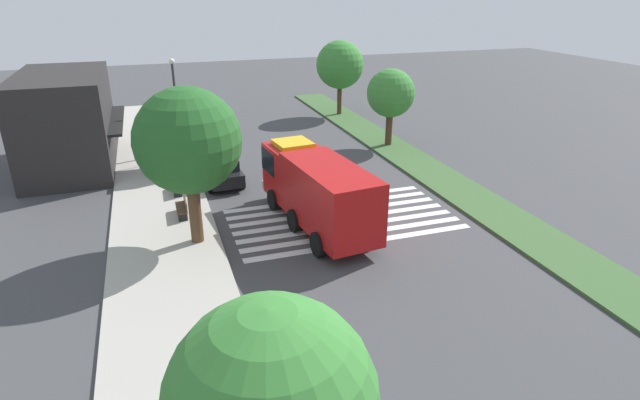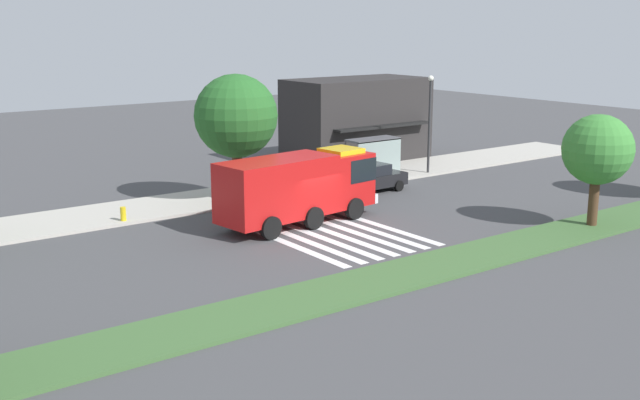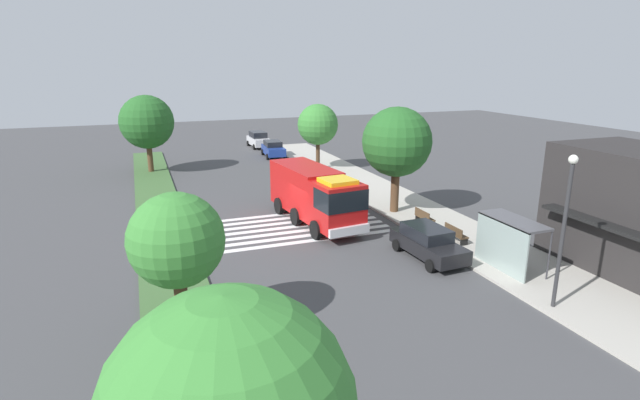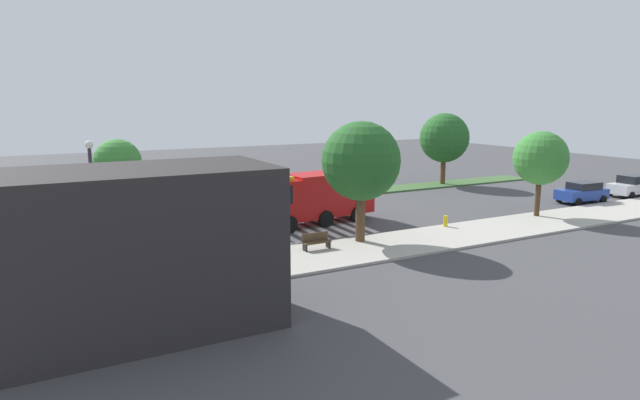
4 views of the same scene
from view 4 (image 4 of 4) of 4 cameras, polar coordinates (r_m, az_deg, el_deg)
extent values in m
plane|color=#424244|center=(37.33, -2.42, -2.18)|extent=(120.00, 120.00, 0.00)
cube|color=#ADA89E|center=(30.04, 4.69, -5.22)|extent=(60.00, 4.84, 0.14)
cube|color=#3D6033|center=(44.20, -6.72, -0.16)|extent=(60.00, 3.00, 0.14)
cube|color=silver|center=(38.65, 1.50, -1.73)|extent=(0.45, 11.07, 0.01)
cube|color=silver|center=(38.23, 0.32, -1.86)|extent=(0.45, 11.07, 0.01)
cube|color=silver|center=(37.82, -0.88, -2.00)|extent=(0.45, 11.07, 0.01)
cube|color=silver|center=(37.43, -2.11, -2.14)|extent=(0.45, 11.07, 0.01)
cube|color=silver|center=(37.05, -3.36, -2.28)|extent=(0.45, 11.07, 0.01)
cube|color=silver|center=(36.70, -4.64, -2.42)|extent=(0.45, 11.07, 0.01)
cube|color=silver|center=(36.36, -5.94, -2.57)|extent=(0.45, 11.07, 0.01)
cube|color=#B71414|center=(34.40, -4.76, -0.09)|extent=(2.82, 2.79, 2.68)
cube|color=#B71414|center=(36.65, 1.02, 0.75)|extent=(6.21, 3.18, 2.86)
cube|color=black|center=(34.12, -5.33, 0.73)|extent=(2.12, 2.73, 1.18)
cube|color=silver|center=(33.98, -6.74, -2.14)|extent=(0.53, 2.52, 0.50)
cube|color=yellow|center=(34.17, -4.79, 2.32)|extent=(1.98, 1.95, 0.24)
cylinder|color=black|center=(33.75, -3.28, -2.61)|extent=(1.13, 0.42, 1.10)
cylinder|color=black|center=(35.87, -5.37, -1.85)|extent=(1.13, 0.42, 1.10)
cylinder|color=black|center=(36.82, 4.04, -1.50)|extent=(1.13, 0.42, 1.10)
cylinder|color=black|center=(38.78, 1.72, -0.87)|extent=(1.13, 0.42, 1.10)
cylinder|color=black|center=(35.25, 0.62, -2.02)|extent=(1.13, 0.42, 1.10)
cylinder|color=black|center=(37.28, -1.60, -1.33)|extent=(1.13, 0.42, 1.10)
cube|color=silver|center=(53.96, 30.19, 1.14)|extent=(4.51, 1.96, 0.85)
cube|color=black|center=(54.05, 30.39, 1.95)|extent=(2.54, 1.70, 0.67)
cylinder|color=black|center=(52.29, 30.19, 0.41)|extent=(0.64, 0.23, 0.64)
cylinder|color=black|center=(53.25, 28.47, 0.72)|extent=(0.64, 0.23, 0.64)
cylinder|color=black|center=(55.75, 30.11, 0.96)|extent=(0.64, 0.23, 0.64)
cube|color=navy|center=(48.50, 26.03, 0.57)|extent=(4.38, 2.07, 0.81)
cube|color=black|center=(48.56, 26.26, 1.39)|extent=(2.49, 1.75, 0.57)
cylinder|color=black|center=(46.91, 25.75, -0.21)|extent=(0.65, 0.26, 0.64)
cylinder|color=black|center=(48.07, 24.08, 0.16)|extent=(0.65, 0.26, 0.64)
cylinder|color=black|center=(49.11, 27.86, 0.05)|extent=(0.65, 0.26, 0.64)
cylinder|color=black|center=(50.22, 26.22, 0.40)|extent=(0.65, 0.26, 0.64)
cube|color=black|center=(30.19, -10.39, -4.08)|extent=(4.69, 2.09, 0.72)
cube|color=black|center=(30.11, -10.02, -2.80)|extent=(2.66, 1.76, 0.61)
cylinder|color=black|center=(28.96, -12.54, -5.53)|extent=(0.65, 0.25, 0.64)
cylinder|color=black|center=(30.67, -13.65, -4.68)|extent=(0.65, 0.25, 0.64)
cylinder|color=black|center=(30.00, -7.02, -4.80)|extent=(0.65, 0.25, 0.64)
cylinder|color=black|center=(31.65, -8.39, -4.02)|extent=(0.65, 0.25, 0.64)
cube|color=#4C4C51|center=(26.34, -14.20, -2.22)|extent=(3.50, 1.40, 0.12)
cube|color=#8C9E99|center=(27.25, -14.42, -4.41)|extent=(3.50, 0.08, 2.40)
cylinder|color=#333338|center=(26.46, -10.16, -4.68)|extent=(0.08, 0.08, 2.40)
cylinder|color=#333338|center=(25.68, -17.42, -5.48)|extent=(0.08, 0.08, 2.40)
cube|color=#4C3823|center=(28.22, -6.21, -5.28)|extent=(1.60, 0.50, 0.08)
cube|color=#4C3823|center=(28.35, -6.38, -4.65)|extent=(1.60, 0.06, 0.45)
cube|color=black|center=(28.55, -4.85, -5.54)|extent=(0.08, 0.45, 0.37)
cube|color=black|center=(28.04, -7.57, -5.89)|extent=(0.08, 0.45, 0.37)
cube|color=#4C3823|center=(29.53, -0.35, -4.50)|extent=(1.60, 0.50, 0.08)
cube|color=#4C3823|center=(29.65, -0.55, -3.91)|extent=(1.60, 0.06, 0.45)
cube|color=black|center=(29.91, 0.87, -4.75)|extent=(0.08, 0.45, 0.37)
cube|color=black|center=(29.27, -1.61, -5.10)|extent=(0.08, 0.45, 0.37)
cylinder|color=#2D2D30|center=(26.70, -22.85, -1.31)|extent=(0.16, 0.16, 5.94)
sphere|color=white|center=(26.28, -23.34, 5.43)|extent=(0.36, 0.36, 0.36)
cube|color=#282626|center=(20.24, -19.37, -5.15)|extent=(10.08, 5.04, 5.89)
cube|color=black|center=(23.08, -20.48, -3.70)|extent=(8.06, 0.80, 0.16)
cylinder|color=#47301E|center=(40.93, 22.13, 0.37)|extent=(0.37, 0.37, 2.80)
sphere|color=#387F33|center=(40.57, 22.39, 4.15)|extent=(3.75, 3.75, 3.75)
cylinder|color=#513823|center=(31.15, 4.31, -1.58)|extent=(0.55, 0.55, 3.10)
sphere|color=#235B23|center=(30.65, 4.39, 4.16)|extent=(4.53, 4.53, 4.53)
cylinder|color=#513823|center=(54.11, 12.93, 3.19)|extent=(0.49, 0.49, 2.83)
sphere|color=#235B23|center=(53.81, 13.07, 6.46)|extent=(4.78, 4.78, 4.78)
cylinder|color=#47301E|center=(41.40, -20.48, 0.40)|extent=(0.48, 0.48, 2.53)
sphere|color=#387F33|center=(41.07, -20.69, 3.76)|extent=(3.37, 3.37, 3.37)
cylinder|color=gold|center=(35.84, 13.19, -2.19)|extent=(0.28, 0.28, 0.70)
camera|label=1|loc=(45.09, 30.00, 12.50)|focal=28.99mm
camera|label=2|loc=(72.20, 3.21, 11.76)|focal=43.21mm
camera|label=3|loc=(43.09, -44.43, 9.68)|focal=27.66mm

